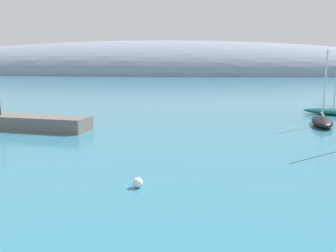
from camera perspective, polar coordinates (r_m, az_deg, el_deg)
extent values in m
ellipsoid|color=gray|center=(205.95, -2.51, 8.34)|extent=(326.16, 77.46, 36.88)
ellipsoid|color=black|center=(44.99, 23.41, 0.66)|extent=(3.41, 6.91, 0.99)
cylinder|color=silver|center=(44.53, 23.81, 6.15)|extent=(0.18, 0.18, 7.66)
cube|color=silver|center=(45.16, 23.44, 1.77)|extent=(0.65, 2.94, 0.10)
ellipsoid|color=#1E6B70|center=(54.44, 24.89, 2.07)|extent=(7.93, 5.31, 0.92)
cylinder|color=silver|center=(54.02, 25.30, 7.41)|extent=(0.16, 0.16, 9.25)
cube|color=silver|center=(54.39, 24.58, 2.95)|extent=(3.22, 1.70, 0.10)
sphere|color=silver|center=(21.53, -4.87, -8.99)|extent=(0.63, 0.63, 0.63)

